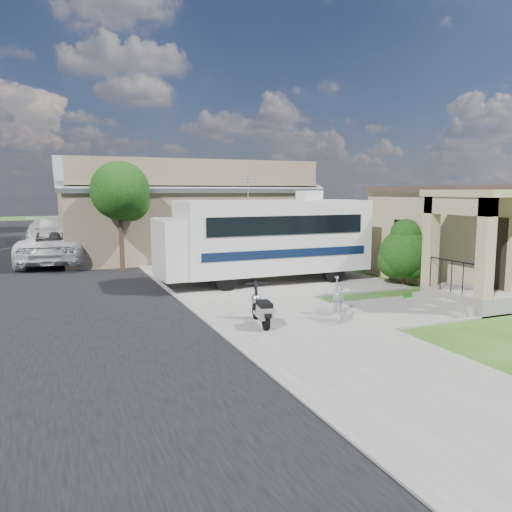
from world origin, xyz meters
name	(u,v)px	position (x,y,z in m)	size (l,w,h in m)	color
ground	(307,312)	(0.00, 0.00, 0.00)	(120.00, 120.00, 0.00)	#223F11
street_slab	(26,274)	(-7.50, 10.00, 0.01)	(9.00, 80.00, 0.02)	black
sidewalk_slab	(182,264)	(-1.00, 10.00, 0.03)	(4.00, 80.00, 0.06)	slate
driveway_slab	(285,281)	(1.50, 4.50, 0.03)	(7.00, 6.00, 0.05)	slate
walk_slab	(416,309)	(3.00, -1.00, 0.03)	(4.00, 3.00, 0.05)	slate
house	(500,234)	(8.88, 1.43, 1.78)	(9.47, 7.80, 3.54)	#92835D
warehouse	(181,217)	(0.00, 13.97, 1.99)	(12.50, 8.40, 5.04)	brown
street_tree_a	(122,194)	(-3.70, 9.05, 3.25)	(2.44, 2.40, 4.58)	#321F16
street_tree_b	(99,190)	(-3.70, 19.05, 3.39)	(2.44, 2.40, 4.73)	#321F16
street_tree_c	(87,194)	(-3.70, 28.05, 3.10)	(2.44, 2.40, 4.42)	#321F16
motorhome	(266,237)	(0.74, 4.53, 1.70)	(7.72, 2.54, 3.96)	beige
shrub	(405,252)	(5.09, 2.13, 1.22)	(1.94, 1.86, 2.39)	#321F16
scooter	(262,310)	(-1.82, -1.01, 0.45)	(0.61, 1.52, 1.00)	black
bicycle	(338,300)	(0.38, -1.03, 0.52)	(0.49, 1.73, 1.04)	#A1A3A9
pickup_truck	(57,246)	(-6.24, 12.66, 0.84)	(2.80, 6.08, 1.69)	silver
van	(54,232)	(-6.28, 20.18, 0.87)	(2.44, 5.99, 1.74)	silver
garden_hose	(410,298)	(3.56, -0.06, 0.09)	(0.40, 0.40, 0.18)	#176013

